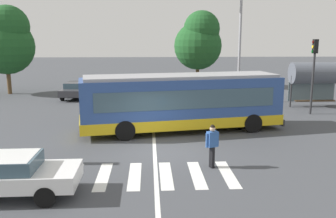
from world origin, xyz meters
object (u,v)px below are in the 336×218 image
(background_tree_left, at_px, (7,41))
(pedestrian_crossing_street, at_px, (212,144))
(city_transit_bus, at_px, (182,102))
(twin_arm_street_lamp, at_px, (240,36))
(parked_car_charcoal, at_px, (77,89))
(foreground_sedan, at_px, (6,174))
(bus_stop_shelter, at_px, (317,74))
(parked_car_black, at_px, (111,89))
(parked_car_red, at_px, (206,89))
(traffic_light_far_corner, at_px, (314,65))
(background_tree_right, at_px, (199,41))
(parked_car_champagne, at_px, (172,88))
(parked_car_silver, at_px, (142,88))

(background_tree_left, bearing_deg, pedestrian_crossing_street, -53.00)
(city_transit_bus, height_order, twin_arm_street_lamp, twin_arm_street_lamp)
(parked_car_charcoal, height_order, twin_arm_street_lamp, twin_arm_street_lamp)
(foreground_sedan, bearing_deg, city_transit_bus, 51.79)
(foreground_sedan, bearing_deg, bus_stop_shelter, 41.01)
(pedestrian_crossing_street, relative_size, twin_arm_street_lamp, 0.21)
(city_transit_bus, bearing_deg, parked_car_black, 113.98)
(pedestrian_crossing_street, bearing_deg, twin_arm_street_lamp, 72.57)
(parked_car_red, height_order, traffic_light_far_corner, traffic_light_far_corner)
(city_transit_bus, relative_size, twin_arm_street_lamp, 1.34)
(city_transit_bus, distance_m, background_tree_right, 18.35)
(background_tree_right, bearing_deg, parked_car_champagne, -115.91)
(pedestrian_crossing_street, relative_size, parked_car_black, 0.37)
(traffic_light_far_corner, distance_m, background_tree_right, 14.96)
(parked_car_black, relative_size, background_tree_right, 0.60)
(city_transit_bus, bearing_deg, traffic_light_far_corner, 24.00)
(background_tree_right, bearing_deg, bus_stop_shelter, -57.96)
(parked_car_silver, height_order, traffic_light_far_corner, traffic_light_far_corner)
(pedestrian_crossing_street, bearing_deg, parked_car_champagne, 91.41)
(pedestrian_crossing_street, distance_m, parked_car_red, 16.73)
(parked_car_charcoal, height_order, background_tree_left, background_tree_left)
(parked_car_black, bearing_deg, bus_stop_shelter, -16.81)
(background_tree_right, bearing_deg, parked_car_red, -92.15)
(parked_car_champagne, relative_size, parked_car_red, 0.99)
(parked_car_silver, relative_size, background_tree_right, 0.60)
(parked_car_red, height_order, twin_arm_street_lamp, twin_arm_street_lamp)
(city_transit_bus, bearing_deg, bus_stop_shelter, 32.04)
(parked_car_champagne, bearing_deg, bus_stop_shelter, -26.04)
(background_tree_right, bearing_deg, parked_car_charcoal, -150.07)
(parked_car_charcoal, relative_size, parked_car_black, 1.01)
(parked_car_champagne, height_order, background_tree_left, background_tree_left)
(parked_car_red, bearing_deg, foreground_sedan, -116.45)
(parked_car_charcoal, bearing_deg, parked_car_silver, -0.09)
(twin_arm_street_lamp, bearing_deg, parked_car_red, 137.53)
(city_transit_bus, relative_size, pedestrian_crossing_street, 6.48)
(city_transit_bus, bearing_deg, foreground_sedan, -128.21)
(city_transit_bus, height_order, bus_stop_shelter, bus_stop_shelter)
(background_tree_right, bearing_deg, background_tree_left, -167.70)
(city_transit_bus, xyz_separation_m, background_tree_right, (3.32, 17.78, 3.07))
(background_tree_right, bearing_deg, traffic_light_far_corner, -67.81)
(city_transit_bus, xyz_separation_m, foreground_sedan, (-6.31, -8.02, -0.82))
(bus_stop_shelter, bearing_deg, background_tree_right, 122.04)
(parked_car_charcoal, bearing_deg, city_transit_bus, -55.70)
(foreground_sedan, bearing_deg, twin_arm_street_lamp, 55.54)
(parked_car_silver, relative_size, traffic_light_far_corner, 0.94)
(twin_arm_street_lamp, bearing_deg, parked_car_charcoal, 168.80)
(bus_stop_shelter, distance_m, twin_arm_street_lamp, 6.27)
(city_transit_bus, bearing_deg, parked_car_silver, 101.58)
(parked_car_charcoal, bearing_deg, background_tree_right, 29.93)
(parked_car_charcoal, xyz_separation_m, background_tree_right, (11.09, 6.39, 3.89))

